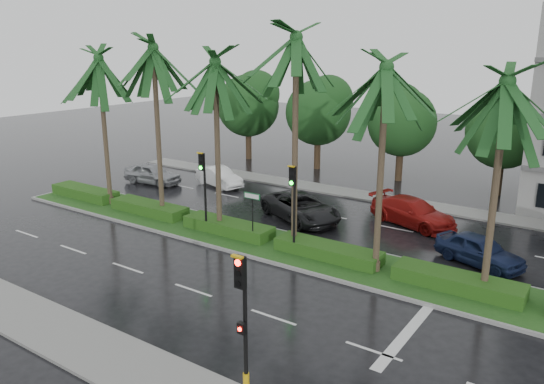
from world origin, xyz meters
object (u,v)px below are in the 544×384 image
Objects in this scene: signal_median_left at (203,180)px; car_blue at (480,250)px; street_sign at (252,205)px; car_white at (219,177)px; car_darkgrey at (301,207)px; signal_near at (243,321)px; car_silver at (152,173)px; car_red at (413,212)px.

signal_median_left is 13.83m from car_blue.
signal_median_left is 1.68× the size of street_sign.
car_blue is at bearing -86.13° from car_white.
car_white is 9.38m from car_darkgrey.
signal_near is 1.05× the size of car_white.
street_sign is 0.59× the size of car_silver.
car_red is (8.50, 7.84, -2.25)m from signal_median_left.
signal_median_left is at bearing 151.34° from car_red.
signal_near is 12.11m from street_sign.
car_red is (5.50, 7.66, -1.37)m from street_sign.
car_red is (5.65, 2.79, -0.02)m from car_darkgrey.
signal_near is 0.84× the size of car_red.
signal_near is 13.93m from signal_median_left.
car_darkgrey is at bearing -93.98° from car_white.
car_red is 5.82m from car_blue.
signal_median_left is at bearing 135.91° from signal_near.
car_blue is (10.00, 3.96, -1.42)m from street_sign.
car_white is (-5.96, 8.29, -2.32)m from signal_median_left.
signal_near is 1.06× the size of car_blue.
car_silver is at bearing 156.22° from street_sign.
signal_near is 25.91m from car_silver.
signal_median_left is 1.05× the size of car_white.
car_silver is 0.85× the size of car_red.
signal_near is at bearing -44.09° from signal_median_left.
car_silver is at bearing 142.32° from signal_near.
car_darkgrey is (2.85, 5.05, -2.23)m from signal_median_left.
car_darkgrey is (-0.15, 4.87, -1.35)m from street_sign.
car_white is at bearing 125.71° from signal_median_left.
car_white is at bearing 94.67° from car_darkgrey.
signal_median_left is (-10.00, 9.69, 0.49)m from signal_near.
car_darkgrey reaches higher than car_blue.
car_white is 0.80× the size of car_red.
car_white is (-8.96, 8.10, -1.44)m from street_sign.
signal_near reaches higher than car_blue.
signal_near is at bearing -133.36° from car_silver.
car_white is (4.50, 2.17, -0.07)m from car_silver.
signal_median_left is 0.84× the size of car_red.
street_sign is at bearing 162.96° from car_red.
street_sign is at bearing 3.47° from signal_median_left.
signal_near is 16.47m from car_darkgrey.
car_darkgrey is 10.19m from car_blue.
car_blue is (10.15, -0.91, -0.07)m from car_darkgrey.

